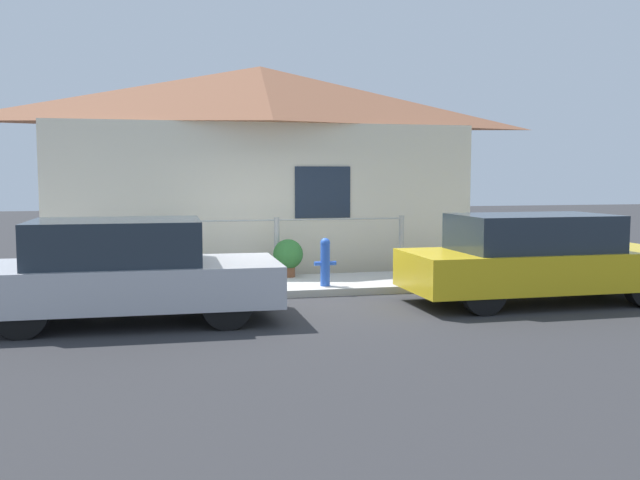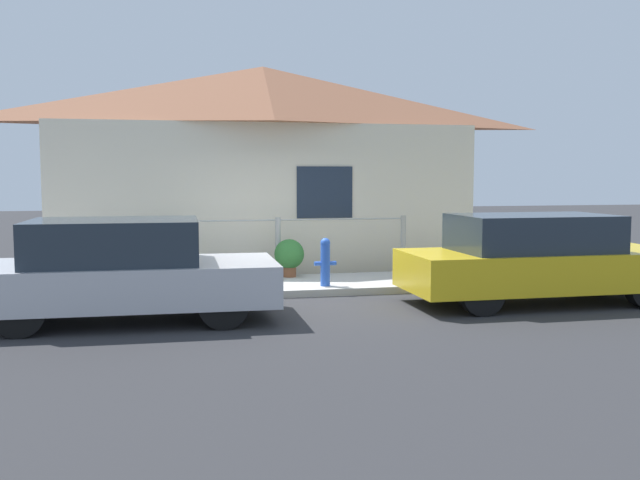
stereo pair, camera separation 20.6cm
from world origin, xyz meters
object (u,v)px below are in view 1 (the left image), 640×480
at_px(car_left, 125,271).
at_px(fire_hydrant, 325,261).
at_px(potted_plant_near_hydrant, 288,255).
at_px(potted_plant_by_fence, 171,258).
at_px(car_right, 539,259).

relative_size(car_left, fire_hydrant, 5.01).
distance_m(potted_plant_near_hydrant, potted_plant_by_fence, 2.08).
distance_m(car_left, potted_plant_near_hydrant, 3.94).
height_order(car_right, potted_plant_by_fence, car_right).
bearing_deg(car_right, fire_hydrant, 151.26).
xyz_separation_m(car_right, potted_plant_near_hydrant, (-3.38, 2.81, -0.17)).
bearing_deg(potted_plant_by_fence, car_left, -103.60).
relative_size(car_left, potted_plant_near_hydrant, 5.86).
relative_size(fire_hydrant, potted_plant_by_fence, 1.17).
bearing_deg(car_left, car_right, 1.29).
relative_size(car_right, fire_hydrant, 5.30).
bearing_deg(potted_plant_by_fence, fire_hydrant, -25.81).
xyz_separation_m(car_left, potted_plant_by_fence, (0.68, 2.83, -0.17)).
bearing_deg(car_left, potted_plant_near_hydrant, 46.75).
height_order(fire_hydrant, potted_plant_by_fence, fire_hydrant).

